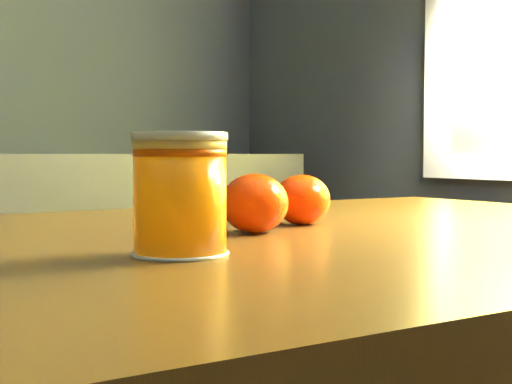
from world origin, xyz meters
TOP-DOWN VIEW (x-y plane):
  - table at (0.83, 0.10)m, footprint 1.10×0.77m
  - juice_glass at (0.65, -0.00)m, footprint 0.08×0.08m
  - orange_front at (0.78, 0.10)m, footprint 0.08×0.08m
  - orange_back at (0.87, 0.15)m, footprint 0.08×0.08m

SIDE VIEW (x-z plane):
  - table at x=0.83m, z-range 0.30..1.12m
  - orange_back at x=0.87m, z-range 0.82..0.88m
  - orange_front at x=0.78m, z-range 0.82..0.88m
  - juice_glass at x=0.65m, z-range 0.82..0.91m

